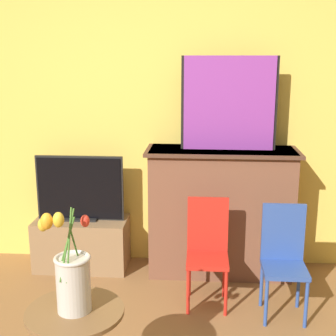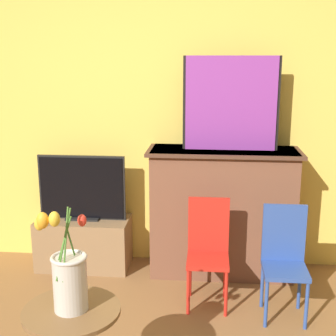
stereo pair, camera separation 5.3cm
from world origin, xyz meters
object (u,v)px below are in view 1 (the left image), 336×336
at_px(tv_monitor, 80,189).
at_px(vase_tulips, 72,278).
at_px(painting, 229,103).
at_px(chair_blue, 284,255).
at_px(chair_red, 207,246).

bearing_deg(tv_monitor, vase_tulips, -76.42).
relative_size(painting, vase_tulips, 1.39).
xyz_separation_m(tv_monitor, chair_blue, (1.51, -0.59, -0.25)).
bearing_deg(tv_monitor, painting, 0.22).
xyz_separation_m(painting, chair_red, (-0.14, -0.49, -0.94)).
distance_m(tv_monitor, chair_red, 1.15).
relative_size(painting, tv_monitor, 1.02).
height_order(tv_monitor, chair_red, tv_monitor).
height_order(painting, tv_monitor, painting).
relative_size(chair_red, chair_blue, 1.00).
distance_m(painting, tv_monitor, 1.35).
xyz_separation_m(painting, vase_tulips, (-0.76, -1.63, -0.62)).
relative_size(chair_red, vase_tulips, 1.45).
bearing_deg(vase_tulips, painting, 64.84).
xyz_separation_m(chair_red, chair_blue, (0.50, -0.11, 0.00)).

